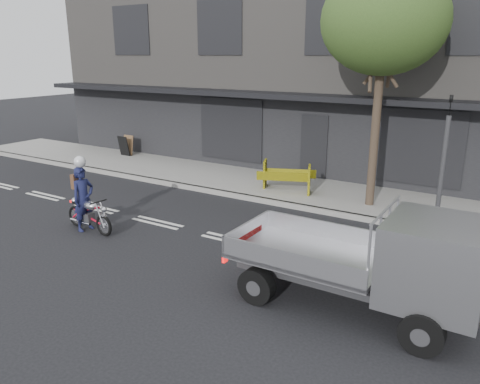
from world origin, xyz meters
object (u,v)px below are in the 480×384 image
traffic_light_pole (442,169)px  construction_barrier (283,178)px  flatbed_ute (409,261)px  motorcycle (89,214)px  street_tree (384,21)px  sandwich_board (124,146)px  rider (84,199)px

traffic_light_pole → construction_barrier: bearing=172.1°
flatbed_ute → construction_barrier: 7.56m
flatbed_ute → motorcycle: bearing=179.1°
street_tree → flatbed_ute: 7.46m
motorcycle → street_tree: bearing=49.6°
traffic_light_pole → sandwich_board: traffic_light_pole is taller
rider → construction_barrier: (3.07, 5.39, -0.22)m
traffic_light_pole → flatbed_ute: size_ratio=0.81×
traffic_light_pole → rider: traffic_light_pole is taller
motorcycle → rider: rider is taller
rider → sandwich_board: size_ratio=1.95×
flatbed_ute → sandwich_board: size_ratio=4.99×
street_tree → rider: size_ratio=3.98×
street_tree → traffic_light_pole: street_tree is taller
street_tree → motorcycle: 9.31m
traffic_light_pole → construction_barrier: 4.93m
construction_barrier → motorcycle: bearing=-118.4°
traffic_light_pole → flatbed_ute: (0.31, -4.91, -0.51)m
motorcycle → sandwich_board: bearing=134.4°
traffic_light_pole → sandwich_board: 13.42m
traffic_light_pole → motorcycle: size_ratio=1.99×
street_tree → traffic_light_pole: bearing=-23.0°
flatbed_ute → traffic_light_pole: bearing=93.9°
street_tree → sandwich_board: (-11.22, 1.21, -4.69)m
rider → sandwich_board: 8.66m
motorcycle → construction_barrier: (2.92, 5.39, 0.16)m
traffic_light_pole → construction_barrier: traffic_light_pole is taller
rider → sandwich_board: rider is taller
flatbed_ute → sandwich_board: 15.23m
rider → sandwich_board: bearing=43.6°
street_tree → motorcycle: street_tree is taller
rider → street_tree: bearing=-41.2°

